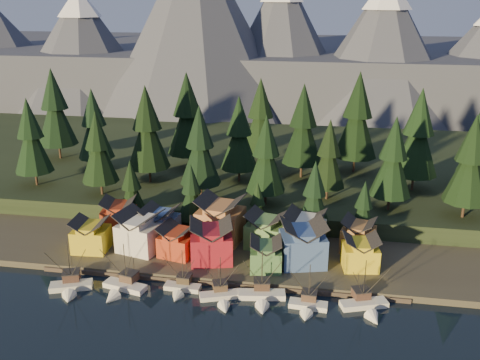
% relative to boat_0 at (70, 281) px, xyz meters
% --- Properties ---
extents(ground, '(500.00, 500.00, 0.00)m').
position_rel_boat_0_xyz_m(ground, '(30.19, -7.77, -2.42)').
color(ground, black).
rests_on(ground, ground).
extents(shore_strip, '(400.00, 50.00, 1.50)m').
position_rel_boat_0_xyz_m(shore_strip, '(30.19, 32.23, -1.67)').
color(shore_strip, '#3D382C').
rests_on(shore_strip, ground).
extents(hillside, '(420.00, 100.00, 6.00)m').
position_rel_boat_0_xyz_m(hillside, '(30.19, 82.23, 0.58)').
color(hillside, black).
rests_on(hillside, ground).
extents(dock, '(80.00, 4.00, 1.00)m').
position_rel_boat_0_xyz_m(dock, '(30.19, 8.73, -1.92)').
color(dock, '#4B3D35').
rests_on(dock, ground).
extents(mountain_ridge, '(560.00, 190.00, 90.00)m').
position_rel_boat_0_xyz_m(mountain_ridge, '(25.99, 205.82, 23.64)').
color(mountain_ridge, '#4B4E61').
rests_on(mountain_ridge, ground).
extents(boat_0, '(9.52, 10.16, 11.92)m').
position_rel_boat_0_xyz_m(boat_0, '(0.00, 0.00, 0.00)').
color(boat_0, beige).
rests_on(boat_0, ground).
extents(boat_1, '(10.01, 10.52, 11.41)m').
position_rel_boat_0_xyz_m(boat_1, '(10.73, 1.70, -0.22)').
color(boat_1, silver).
rests_on(boat_1, ground).
extents(boat_2, '(7.97, 8.63, 9.91)m').
position_rel_boat_0_xyz_m(boat_2, '(23.07, 3.68, -0.46)').
color(boat_2, beige).
rests_on(boat_2, ground).
extents(boat_3, '(9.48, 9.84, 9.97)m').
position_rel_boat_0_xyz_m(boat_3, '(32.17, 1.80, -0.58)').
color(boat_3, silver).
rests_on(boat_3, ground).
extents(boat_4, '(10.21, 10.87, 11.44)m').
position_rel_boat_0_xyz_m(boat_4, '(40.25, 3.19, -0.25)').
color(boat_4, silver).
rests_on(boat_4, ground).
extents(boat_5, '(8.01, 8.63, 10.36)m').
position_rel_boat_0_xyz_m(boat_5, '(49.64, 1.28, -0.32)').
color(boat_5, white).
rests_on(boat_5, ground).
extents(boat_6, '(10.17, 10.63, 11.15)m').
position_rel_boat_0_xyz_m(boat_6, '(61.04, 3.24, -0.32)').
color(boat_6, white).
rests_on(boat_6, ground).
extents(house_front_0, '(8.34, 7.93, 7.92)m').
position_rel_boat_0_xyz_m(house_front_0, '(-2.24, 15.89, 3.24)').
color(house_front_0, gold).
rests_on(house_front_0, shore_strip).
extents(house_front_1, '(11.11, 10.83, 9.61)m').
position_rel_boat_0_xyz_m(house_front_1, '(9.22, 17.97, 4.13)').
color(house_front_1, beige).
rests_on(house_front_1, shore_strip).
extents(house_front_2, '(8.97, 9.02, 7.37)m').
position_rel_boat_0_xyz_m(house_front_2, '(18.66, 16.89, 2.96)').
color(house_front_2, '#9C3018').
rests_on(house_front_2, shore_strip).
extents(house_front_3, '(11.22, 10.90, 9.47)m').
position_rel_boat_0_xyz_m(house_front_3, '(26.92, 15.66, 4.06)').
color(house_front_3, maroon).
rests_on(house_front_3, shore_strip).
extents(house_front_4, '(7.75, 8.22, 7.01)m').
position_rel_boat_0_xyz_m(house_front_4, '(39.64, 13.85, 2.77)').
color(house_front_4, '#44713D').
rests_on(house_front_4, shore_strip).
extents(house_front_5, '(11.64, 11.02, 10.17)m').
position_rel_boat_0_xyz_m(house_front_5, '(47.53, 17.41, 4.43)').
color(house_front_5, '#3D5990').
rests_on(house_front_5, shore_strip).
extents(house_front_6, '(8.50, 8.14, 7.59)m').
position_rel_boat_0_xyz_m(house_front_6, '(60.20, 17.82, 3.07)').
color(house_front_6, yellow).
rests_on(house_front_6, shore_strip).
extents(house_back_0, '(9.22, 8.95, 8.85)m').
position_rel_boat_0_xyz_m(house_back_0, '(0.46, 26.95, 3.73)').
color(house_back_0, maroon).
rests_on(house_back_0, shore_strip).
extents(house_back_1, '(8.76, 8.85, 8.93)m').
position_rel_boat_0_xyz_m(house_back_1, '(12.54, 23.24, 3.77)').
color(house_back_1, '#3C5690').
rests_on(house_back_1, shore_strip).
extents(house_back_2, '(11.84, 11.12, 11.15)m').
position_rel_boat_0_xyz_m(house_back_2, '(26.82, 26.56, 4.94)').
color(house_back_2, '#AF6D3E').
rests_on(house_back_2, shore_strip).
extents(house_back_3, '(10.18, 9.45, 8.85)m').
position_rel_boat_0_xyz_m(house_back_3, '(38.31, 24.34, 3.73)').
color(house_back_3, '#537D43').
rests_on(house_back_3, shore_strip).
extents(house_back_4, '(10.08, 9.79, 9.59)m').
position_rel_boat_0_xyz_m(house_back_4, '(47.60, 24.71, 4.12)').
color(house_back_4, silver).
rests_on(house_back_4, shore_strip).
extents(house_back_5, '(8.83, 8.90, 8.13)m').
position_rel_boat_0_xyz_m(house_back_5, '(60.01, 25.89, 3.35)').
color(house_back_5, '#986536').
rests_on(house_back_5, shore_strip).
extents(tree_hill_0, '(11.07, 11.07, 25.79)m').
position_rel_boat_0_xyz_m(tree_hill_0, '(-31.81, 44.23, 17.68)').
color(tree_hill_0, '#332319').
rests_on(tree_hill_0, hillside).
extents(tree_hill_1, '(11.19, 11.19, 26.07)m').
position_rel_boat_0_xyz_m(tree_hill_1, '(-19.81, 60.23, 17.83)').
color(tree_hill_1, '#332319').
rests_on(tree_hill_1, hillside).
extents(tree_hill_2, '(10.19, 10.19, 23.74)m').
position_rel_boat_0_xyz_m(tree_hill_2, '(-9.81, 40.23, 16.56)').
color(tree_hill_2, '#332319').
rests_on(tree_hill_2, hillside).
extents(tree_hill_3, '(12.43, 12.43, 28.95)m').
position_rel_boat_0_xyz_m(tree_hill_3, '(0.19, 52.23, 19.41)').
color(tree_hill_3, '#332319').
rests_on(tree_hill_3, hillside).
extents(tree_hill_4, '(13.20, 13.20, 30.74)m').
position_rel_boat_0_xyz_m(tree_hill_4, '(8.19, 67.23, 20.39)').
color(tree_hill_4, '#332319').
rests_on(tree_hill_4, hillside).
extents(tree_hill_5, '(11.12, 11.12, 25.90)m').
position_rel_boat_0_xyz_m(tree_hill_5, '(18.19, 42.23, 17.74)').
color(tree_hill_5, '#332319').
rests_on(tree_hill_5, hillside).
extents(tree_hill_6, '(11.08, 11.08, 25.82)m').
position_rel_boat_0_xyz_m(tree_hill_6, '(26.19, 57.23, 17.69)').
color(tree_hill_6, '#332319').
rests_on(tree_hill_6, hillside).
extents(tree_hill_7, '(10.49, 10.49, 24.43)m').
position_rel_boat_0_xyz_m(tree_hill_7, '(36.19, 40.23, 16.94)').
color(tree_hill_7, '#332319').
rests_on(tree_hill_7, hillside).
extents(tree_hill_8, '(12.31, 12.31, 28.68)m').
position_rel_boat_0_xyz_m(tree_hill_8, '(44.19, 64.23, 19.26)').
color(tree_hill_8, '#332319').
rests_on(tree_hill_8, hillside).
extents(tree_hill_9, '(9.57, 9.57, 22.29)m').
position_rel_boat_0_xyz_m(tree_hill_9, '(52.19, 47.23, 15.76)').
color(tree_hill_9, '#332319').
rests_on(tree_hill_9, hillside).
extents(tree_hill_10, '(13.50, 13.50, 31.46)m').
position_rel_boat_0_xyz_m(tree_hill_10, '(60.19, 72.23, 20.78)').
color(tree_hill_10, '#332319').
rests_on(tree_hill_10, hillside).
extents(tree_hill_11, '(10.66, 10.66, 24.84)m').
position_rel_boat_0_xyz_m(tree_hill_11, '(68.19, 42.23, 17.16)').
color(tree_hill_11, '#332319').
rests_on(tree_hill_11, hillside).
extents(tree_hill_12, '(12.60, 12.60, 29.35)m').
position_rel_boat_0_xyz_m(tree_hill_12, '(76.19, 58.23, 19.63)').
color(tree_hill_12, '#332319').
rests_on(tree_hill_12, hillside).
extents(tree_hill_13, '(11.33, 11.33, 26.39)m').
position_rel_boat_0_xyz_m(tree_hill_13, '(86.19, 40.23, 18.01)').
color(tree_hill_13, '#332319').
rests_on(tree_hill_13, hillside).
extents(tree_hill_14, '(10.85, 10.85, 25.27)m').
position_rel_boat_0_xyz_m(tree_hill_14, '(94.19, 64.23, 17.39)').
color(tree_hill_14, '#332319').
rests_on(tree_hill_14, hillside).
extents(tree_hill_15, '(12.21, 12.21, 28.44)m').
position_rel_boat_0_xyz_m(tree_hill_15, '(30.19, 74.23, 19.13)').
color(tree_hill_15, '#332319').
rests_on(tree_hill_15, hillside).
extents(tree_hill_16, '(13.09, 13.09, 30.49)m').
position_rel_boat_0_xyz_m(tree_hill_16, '(-37.81, 70.23, 20.25)').
color(tree_hill_16, '#332319').
rests_on(tree_hill_16, hillside).
extents(tree_shore_0, '(7.56, 7.56, 17.61)m').
position_rel_boat_0_xyz_m(tree_shore_0, '(2.19, 32.23, 8.70)').
color(tree_shore_0, '#332319').
rests_on(tree_shore_0, shore_strip).
extents(tree_shore_1, '(7.47, 7.47, 17.40)m').
position_rel_boat_0_xyz_m(tree_shore_1, '(18.19, 32.23, 8.59)').
color(tree_shore_1, '#332319').
rests_on(tree_shore_1, shore_strip).
extents(tree_shore_2, '(5.86, 5.86, 13.64)m').
position_rel_boat_0_xyz_m(tree_shore_2, '(35.19, 32.23, 6.53)').
color(tree_shore_2, '#332319').
rests_on(tree_shore_2, shore_strip).
extents(tree_shore_3, '(8.56, 8.56, 19.93)m').
position_rel_boat_0_xyz_m(tree_shore_3, '(49.19, 32.23, 9.97)').
color(tree_shore_3, '#332319').
rests_on(tree_shore_3, shore_strip).
extents(tree_shore_4, '(6.64, 6.64, 15.47)m').
position_rel_boat_0_xyz_m(tree_shore_4, '(61.19, 32.23, 7.53)').
color(tree_shore_4, '#332319').
rests_on(tree_shore_4, shore_strip).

